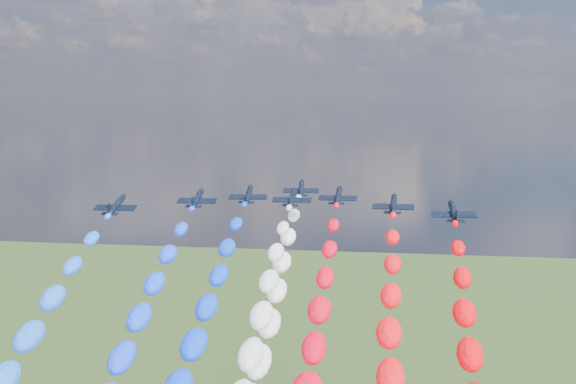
# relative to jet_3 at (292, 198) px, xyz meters

# --- Properties ---
(jet_0) EXTENTS (8.20, 11.22, 5.56)m
(jet_0) POSITION_rel_jet_3_xyz_m (-32.62, -15.63, 0.00)
(jet_0) COLOR black
(jet_1) EXTENTS (8.56, 11.48, 5.56)m
(jet_1) POSITION_rel_jet_3_xyz_m (-19.36, -4.16, 0.00)
(jet_1) COLOR black
(jet_2) EXTENTS (8.91, 11.72, 5.56)m
(jet_2) POSITION_rel_jet_3_xyz_m (-9.95, 2.99, 0.00)
(jet_2) COLOR black
(jet_3) EXTENTS (8.41, 11.37, 5.56)m
(jet_3) POSITION_rel_jet_3_xyz_m (0.00, 0.00, 0.00)
(jet_3) COLOR black
(jet_4) EXTENTS (8.90, 11.72, 5.56)m
(jet_4) POSITION_rel_jet_3_xyz_m (-0.02, 15.30, 0.00)
(jet_4) COLOR black
(jet_5) EXTENTS (8.45, 11.40, 5.56)m
(jet_5) POSITION_rel_jet_3_xyz_m (9.36, 4.18, 0.00)
(jet_5) COLOR black
(jet_6) EXTENTS (8.72, 11.59, 5.56)m
(jet_6) POSITION_rel_jet_3_xyz_m (21.13, -6.46, 0.00)
(jet_6) COLOR black
(jet_7) EXTENTS (8.85, 11.68, 5.56)m
(jet_7) POSITION_rel_jet_3_xyz_m (32.19, -14.42, 0.00)
(jet_7) COLOR black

